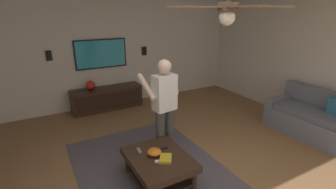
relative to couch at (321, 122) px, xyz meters
The scene contains 17 objects.
ground_plane 3.04m from the couch, 89.76° to the left, with size 8.89×8.89×0.00m, color olive.
wall_back_tv 4.94m from the couch, 38.77° to the left, with size 0.10×7.26×2.68m, color silver.
area_rug 3.37m from the couch, 80.74° to the left, with size 3.02×2.10×0.01m, color #514C56.
couch is the anchor object (origin of this frame).
coffee_table 3.33m from the couch, 84.14° to the left, with size 1.00×0.80×0.40m.
media_console 4.67m from the couch, 42.72° to the left, with size 0.45×1.70×0.55m.
tv 4.96m from the couch, 40.79° to the left, with size 0.05×1.24×0.70m.
person_standing 3.12m from the couch, 72.08° to the left, with size 0.58×0.59×1.64m.
bowl 3.38m from the couch, 83.07° to the left, with size 0.20×0.20×0.09m, color orange.
remote_white 3.36m from the couch, 86.41° to the left, with size 0.15×0.04×0.02m, color white.
remote_black 3.21m from the couch, 81.37° to the left, with size 0.15×0.04×0.02m, color black.
remote_grey 3.56m from the couch, 80.35° to the left, with size 0.15×0.04×0.02m, color slate.
book 3.28m from the couch, 86.05° to the left, with size 0.22×0.16×0.04m, color gold.
vase_round 4.96m from the couch, 45.59° to the left, with size 0.22×0.22×0.22m, color red.
wall_speaker_left 4.33m from the couch, 28.80° to the left, with size 0.06×0.12×0.22m, color black.
wall_speaker_right 5.78m from the couch, 49.49° to the left, with size 0.06×0.12×0.22m, color black.
ceiling_fan 3.57m from the couch, 97.81° to the left, with size 1.19×1.16×0.46m.
Camera 1 is at (-2.37, 1.64, 2.35)m, focal length 26.53 mm.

